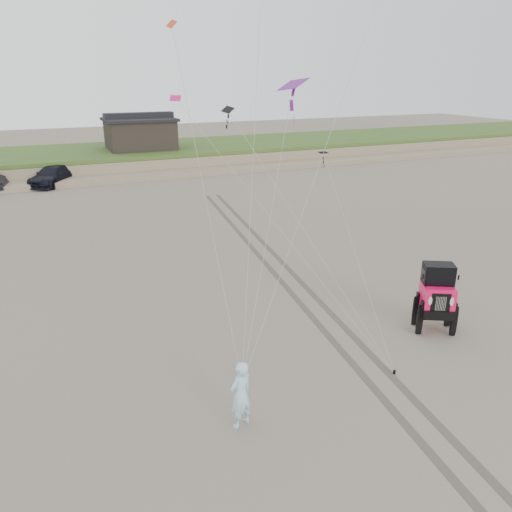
{
  "coord_description": "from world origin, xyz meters",
  "views": [
    {
      "loc": [
        -7.77,
        -11.47,
        8.38
      ],
      "look_at": [
        -1.27,
        3.0,
        2.6
      ],
      "focal_mm": 35.0,
      "sensor_mm": 36.0,
      "label": 1
    }
  ],
  "objects_px": {
    "cabin": "(140,133)",
    "truck_c": "(53,176)",
    "man": "(241,395)",
    "jeep": "(436,305)"
  },
  "relations": [
    {
      "from": "cabin",
      "to": "man",
      "type": "xyz_separation_m",
      "value": [
        -5.84,
        -38.8,
        -2.32
      ]
    },
    {
      "from": "cabin",
      "to": "truck_c",
      "type": "height_order",
      "value": "cabin"
    },
    {
      "from": "truck_c",
      "to": "jeep",
      "type": "bearing_deg",
      "value": -38.54
    },
    {
      "from": "jeep",
      "to": "man",
      "type": "distance_m",
      "value": 8.23
    },
    {
      "from": "cabin",
      "to": "truck_c",
      "type": "distance_m",
      "value": 10.27
    },
    {
      "from": "man",
      "to": "truck_c",
      "type": "bearing_deg",
      "value": -105.83
    },
    {
      "from": "truck_c",
      "to": "cabin",
      "type": "bearing_deg",
      "value": 66.11
    },
    {
      "from": "truck_c",
      "to": "man",
      "type": "relative_size",
      "value": 2.85
    },
    {
      "from": "man",
      "to": "cabin",
      "type": "bearing_deg",
      "value": -118.68
    },
    {
      "from": "cabin",
      "to": "jeep",
      "type": "height_order",
      "value": "cabin"
    }
  ]
}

